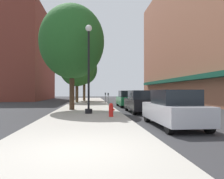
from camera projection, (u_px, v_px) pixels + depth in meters
ground_plane at (125, 106)px, 23.72m from camera, size 90.00×90.00×0.00m
sidewalk_slab at (88, 105)px, 24.34m from camera, size 4.80×50.00×0.12m
building_right_brick at (203, 31)px, 28.83m from camera, size 6.80×40.00×19.02m
building_far_background at (31, 56)px, 41.27m from camera, size 6.80×18.00×16.38m
lamppost at (89, 67)px, 14.55m from camera, size 0.48×0.48×5.90m
fire_hydrant at (111, 110)px, 12.68m from camera, size 0.33×0.26×0.79m
parking_meter_near at (108, 98)px, 21.99m from camera, size 0.14×0.09×1.31m
parking_meter_far at (105, 97)px, 26.34m from camera, size 0.14×0.09×1.31m
tree_near at (84, 69)px, 34.34m from camera, size 4.07×4.07×7.28m
tree_mid at (72, 42)px, 17.62m from camera, size 5.19×5.19×8.47m
tree_far at (77, 66)px, 29.39m from camera, size 4.84×4.84×7.71m
car_silver at (174, 109)px, 9.76m from camera, size 1.80×4.30×1.66m
car_black at (140, 102)px, 16.33m from camera, size 1.80×4.30×1.66m
car_green at (127, 99)px, 22.35m from camera, size 1.80×4.30×1.66m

